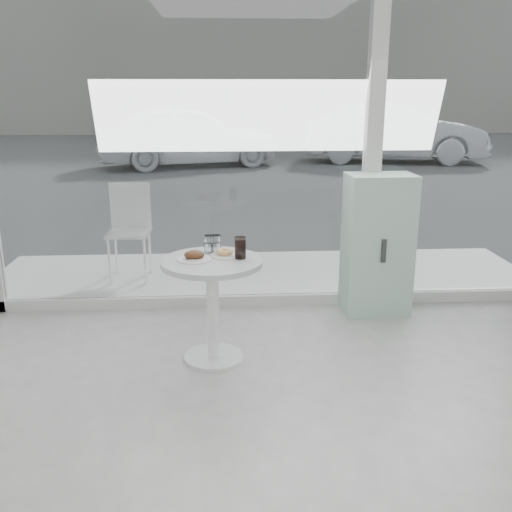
{
  "coord_description": "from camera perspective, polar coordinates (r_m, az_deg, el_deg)",
  "views": [
    {
      "loc": [
        -0.43,
        -1.96,
        1.92
      ],
      "look_at": [
        -0.2,
        1.7,
        0.85
      ],
      "focal_mm": 40.0,
      "sensor_mm": 36.0,
      "label": 1
    }
  ],
  "objects": [
    {
      "name": "room_shell",
      "position": [
        1.46,
        13.95,
        15.19
      ],
      "size": [
        6.0,
        6.0,
        6.0
      ],
      "color": "silver",
      "rests_on": "ground"
    },
    {
      "name": "main_table",
      "position": [
        4.1,
        -4.37,
        -3.31
      ],
      "size": [
        0.72,
        0.72,
        0.77
      ],
      "color": "white",
      "rests_on": "ground"
    },
    {
      "name": "storefront",
      "position": [
        4.99,
        2.29,
        13.87
      ],
      "size": [
        5.0,
        0.14,
        3.0
      ],
      "color": "silver",
      "rests_on": "ground"
    },
    {
      "name": "plate_donut",
      "position": [
        4.1,
        -3.17,
        0.25
      ],
      "size": [
        0.21,
        0.21,
        0.05
      ],
      "color": "white",
      "rests_on": "main_table"
    },
    {
      "name": "cola_glass",
      "position": [
        4.03,
        -1.58,
        0.79
      ],
      "size": [
        0.08,
        0.08,
        0.16
      ],
      "color": "white",
      "rests_on": "main_table"
    },
    {
      "name": "plate_fritter",
      "position": [
        4.02,
        -6.13,
        -0.04
      ],
      "size": [
        0.24,
        0.24,
        0.07
      ],
      "color": "white",
      "rests_on": "main_table"
    },
    {
      "name": "far_building",
      "position": [
        27.04,
        -2.8,
        20.71
      ],
      "size": [
        40.0,
        2.0,
        8.0
      ],
      "primitive_type": "cube",
      "color": "gray",
      "rests_on": "ground"
    },
    {
      "name": "car_white",
      "position": [
        15.09,
        -6.85,
        11.86
      ],
      "size": [
        4.9,
        3.0,
        1.56
      ],
      "primitive_type": "imported",
      "rotation": [
        0.0,
        0.0,
        1.84
      ],
      "color": "white",
      "rests_on": "street"
    },
    {
      "name": "water_tumbler_b",
      "position": [
        4.2,
        -4.08,
        1.14
      ],
      "size": [
        0.08,
        0.08,
        0.13
      ],
      "color": "white",
      "rests_on": "main_table"
    },
    {
      "name": "patio_deck",
      "position": [
        6.08,
        0.66,
        -1.88
      ],
      "size": [
        5.6,
        1.6,
        0.05
      ],
      "primitive_type": "cube",
      "color": "silver",
      "rests_on": "ground"
    },
    {
      "name": "mint_cabinet",
      "position": [
        5.1,
        12.04,
        1.12
      ],
      "size": [
        0.58,
        0.41,
        1.23
      ],
      "rotation": [
        0.0,
        0.0,
        0.03
      ],
      "color": "#97C1AE",
      "rests_on": "ground"
    },
    {
      "name": "street",
      "position": [
        18.07,
        -2.19,
        10.2
      ],
      "size": [
        40.0,
        24.0,
        0.0
      ],
      "primitive_type": "cube",
      "color": "#3D3D3D",
      "rests_on": "ground"
    },
    {
      "name": "patio_chair",
      "position": [
        5.98,
        -12.53,
        3.1
      ],
      "size": [
        0.42,
        0.42,
        0.96
      ],
      "rotation": [
        0.0,
        0.0,
        -0.02
      ],
      "color": "white",
      "rests_on": "patio_deck"
    },
    {
      "name": "water_tumbler_a",
      "position": [
        4.2,
        -4.69,
        1.12
      ],
      "size": [
        0.08,
        0.08,
        0.13
      ],
      "color": "white",
      "rests_on": "main_table"
    },
    {
      "name": "car_silver",
      "position": [
        16.26,
        13.61,
        11.88
      ],
      "size": [
        5.0,
        2.44,
        1.58
      ],
      "primitive_type": "imported",
      "rotation": [
        0.0,
        0.0,
        1.4
      ],
      "color": "#A8ABB0",
      "rests_on": "street"
    }
  ]
}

